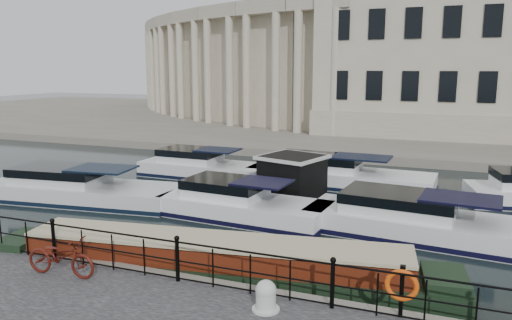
{
  "coord_description": "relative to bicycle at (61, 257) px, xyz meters",
  "views": [
    {
      "loc": [
        6.2,
        -12.71,
        5.96
      ],
      "look_at": [
        0.5,
        2.0,
        3.0
      ],
      "focal_mm": 35.0,
      "sensor_mm": 36.0,
      "label": 1
    }
  ],
  "objects": [
    {
      "name": "bicycle",
      "position": [
        0.0,
        0.0,
        0.0
      ],
      "size": [
        2.06,
        0.83,
        1.06
      ],
      "primitive_type": "imported",
      "rotation": [
        0.0,
        0.0,
        1.64
      ],
      "color": "#4D140D",
      "rests_on": "near_quay"
    },
    {
      "name": "harbour_hut",
      "position": [
        2.93,
        11.02,
        -0.13
      ],
      "size": [
        4.08,
        3.7,
        2.21
      ],
      "rotation": [
        0.0,
        0.0,
        -0.29
      ],
      "color": "#6B665B",
      "rests_on": "ground_plane"
    },
    {
      "name": "civic_building",
      "position": [
        2.01,
        37.77,
        5.96
      ],
      "size": [
        53.55,
        31.84,
        16.85
      ],
      "color": "#ADA38C",
      "rests_on": "far_bank"
    },
    {
      "name": "life_ring_post",
      "position": [
        8.51,
        0.89,
        0.22
      ],
      "size": [
        0.73,
        0.2,
        1.19
      ],
      "color": "black",
      "rests_on": "near_quay"
    },
    {
      "name": "narrowboat",
      "position": [
        3.24,
        2.37,
        -0.71
      ],
      "size": [
        13.83,
        3.7,
        1.51
      ],
      "rotation": [
        0.0,
        0.0,
        0.14
      ],
      "color": "black",
      "rests_on": "ground_plane"
    },
    {
      "name": "ground_plane",
      "position": [
        3.01,
        3.06,
        -1.08
      ],
      "size": [
        160.0,
        160.0,
        0.0
      ],
      "primitive_type": "plane",
      "color": "black",
      "rests_on": "ground"
    },
    {
      "name": "railing",
      "position": [
        3.01,
        0.81,
        0.12
      ],
      "size": [
        24.14,
        0.14,
        1.22
      ],
      "color": "black",
      "rests_on": "near_quay"
    },
    {
      "name": "cabin_cruisers",
      "position": [
        2.74,
        11.14,
        -0.71
      ],
      "size": [
        27.81,
        10.64,
        1.99
      ],
      "color": "silver",
      "rests_on": "ground_plane"
    },
    {
      "name": "far_bank",
      "position": [
        3.01,
        42.06,
        -0.8
      ],
      "size": [
        120.0,
        42.0,
        0.55
      ],
      "primitive_type": "cube",
      "color": "#6B665B",
      "rests_on": "ground_plane"
    },
    {
      "name": "mooring_bollard",
      "position": [
        5.64,
        0.17,
        -0.19
      ],
      "size": [
        0.63,
        0.63,
        0.71
      ],
      "color": "beige",
      "rests_on": "near_quay"
    }
  ]
}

